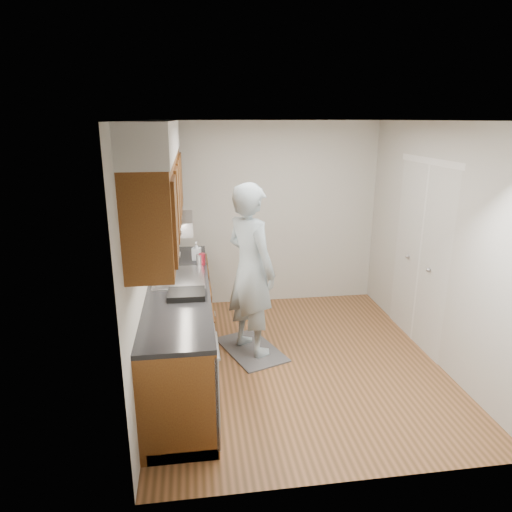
{
  "coord_description": "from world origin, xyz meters",
  "views": [
    {
      "loc": [
        -1.03,
        -4.31,
        2.52
      ],
      "look_at": [
        -0.39,
        0.25,
        1.13
      ],
      "focal_mm": 32.0,
      "sensor_mm": 36.0,
      "label": 1
    }
  ],
  "objects_px": {
    "person": "(251,259)",
    "dish_rack": "(186,294)",
    "soap_bottle_a": "(171,253)",
    "soap_bottle_b": "(196,251)",
    "soda_can": "(202,259)",
    "steel_can": "(199,260)"
  },
  "relations": [
    {
      "from": "steel_can",
      "to": "soap_bottle_b",
      "type": "bearing_deg",
      "value": 96.9
    },
    {
      "from": "person",
      "to": "dish_rack",
      "type": "bearing_deg",
      "value": 101.32
    },
    {
      "from": "soap_bottle_a",
      "to": "steel_can",
      "type": "bearing_deg",
      "value": -19.0
    },
    {
      "from": "person",
      "to": "dish_rack",
      "type": "distance_m",
      "value": 0.94
    },
    {
      "from": "soda_can",
      "to": "person",
      "type": "bearing_deg",
      "value": -31.06
    },
    {
      "from": "soap_bottle_a",
      "to": "soap_bottle_b",
      "type": "xyz_separation_m",
      "value": [
        0.29,
        0.11,
        -0.02
      ]
    },
    {
      "from": "soap_bottle_b",
      "to": "soda_can",
      "type": "bearing_deg",
      "value": -74.79
    },
    {
      "from": "dish_rack",
      "to": "person",
      "type": "bearing_deg",
      "value": 44.54
    },
    {
      "from": "person",
      "to": "soda_can",
      "type": "height_order",
      "value": "person"
    },
    {
      "from": "person",
      "to": "soap_bottle_b",
      "type": "distance_m",
      "value": 0.77
    },
    {
      "from": "soap_bottle_a",
      "to": "dish_rack",
      "type": "distance_m",
      "value": 1.06
    },
    {
      "from": "soap_bottle_b",
      "to": "dish_rack",
      "type": "distance_m",
      "value": 1.17
    },
    {
      "from": "person",
      "to": "soap_bottle_b",
      "type": "height_order",
      "value": "person"
    },
    {
      "from": "soap_bottle_a",
      "to": "dish_rack",
      "type": "height_order",
      "value": "soap_bottle_a"
    },
    {
      "from": "dish_rack",
      "to": "steel_can",
      "type": "bearing_deg",
      "value": 82.95
    },
    {
      "from": "soap_bottle_b",
      "to": "soda_can",
      "type": "height_order",
      "value": "soap_bottle_b"
    },
    {
      "from": "soap_bottle_a",
      "to": "soda_can",
      "type": "distance_m",
      "value": 0.36
    },
    {
      "from": "soap_bottle_b",
      "to": "dish_rack",
      "type": "bearing_deg",
      "value": -95.5
    },
    {
      "from": "steel_can",
      "to": "soap_bottle_a",
      "type": "bearing_deg",
      "value": 161.0
    },
    {
      "from": "steel_can",
      "to": "soda_can",
      "type": "bearing_deg",
      "value": 17.95
    },
    {
      "from": "soap_bottle_b",
      "to": "soap_bottle_a",
      "type": "bearing_deg",
      "value": -158.12
    },
    {
      "from": "soap_bottle_a",
      "to": "soda_can",
      "type": "xyz_separation_m",
      "value": [
        0.34,
        -0.1,
        -0.06
      ]
    }
  ]
}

